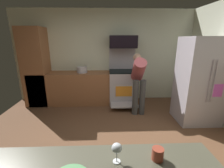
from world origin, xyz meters
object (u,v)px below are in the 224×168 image
object	(u,v)px
mug_coffee	(158,154)
oven_range	(123,85)
microwave	(123,42)
refrigerator	(200,81)
stock_pot	(82,70)
person_cook	(138,79)
wine_glass_extra	(117,149)

from	to	relation	value
mug_coffee	oven_range	bearing A→B (deg)	88.61
microwave	mug_coffee	distance (m)	3.43
refrigerator	mug_coffee	distance (m)	2.70
microwave	refrigerator	xyz separation A→B (m)	(1.55, -1.19, -0.80)
microwave	stock_pot	world-z (taller)	microwave
stock_pot	oven_range	bearing A→B (deg)	-0.65
refrigerator	mug_coffee	size ratio (longest dim) A/B	18.86
person_cook	mug_coffee	distance (m)	2.66
microwave	refrigerator	distance (m)	2.12
refrigerator	stock_pot	size ratio (longest dim) A/B	6.44
microwave	stock_pot	size ratio (longest dim) A/B	2.58
stock_pot	mug_coffee	bearing A→B (deg)	-71.99
oven_range	mug_coffee	xyz separation A→B (m)	(-0.08, -3.25, 0.44)
wine_glass_extra	refrigerator	bearing A→B (deg)	47.99
microwave	mug_coffee	world-z (taller)	microwave
oven_range	microwave	bearing A→B (deg)	90.00
oven_range	microwave	size ratio (longest dim) A/B	2.11
mug_coffee	stock_pot	world-z (taller)	stock_pot
refrigerator	mug_coffee	bearing A→B (deg)	-127.20
person_cook	wine_glass_extra	world-z (taller)	person_cook
person_cook	wine_glass_extra	distance (m)	2.74
oven_range	stock_pot	bearing A→B (deg)	179.35
stock_pot	person_cook	bearing A→B (deg)	-23.54
refrigerator	person_cook	distance (m)	1.33
refrigerator	person_cook	size ratio (longest dim) A/B	1.28
oven_range	person_cook	world-z (taller)	oven_range
refrigerator	stock_pot	world-z (taller)	refrigerator
refrigerator	stock_pot	xyz separation A→B (m)	(-2.69, 1.11, 0.06)
refrigerator	microwave	bearing A→B (deg)	142.43
refrigerator	wine_glass_extra	distance (m)	2.91
oven_range	refrigerator	xyz separation A→B (m)	(1.55, -1.10, 0.41)
wine_glass_extra	person_cook	bearing A→B (deg)	74.91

